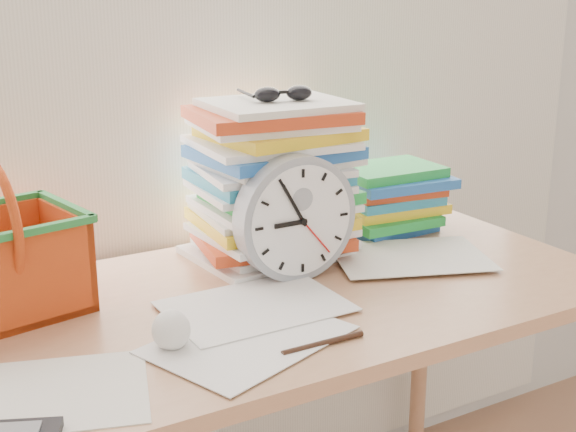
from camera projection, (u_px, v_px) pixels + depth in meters
desk at (268, 328)px, 1.58m from camera, size 1.40×0.70×0.75m
paper_stack at (273, 180)px, 1.73m from camera, size 0.36×0.30×0.34m
clock at (295, 218)px, 1.60m from camera, size 0.26×0.05×0.26m
sunglasses at (283, 94)px, 1.67m from camera, size 0.16×0.14×0.04m
book_stack at (391, 198)px, 1.93m from camera, size 0.28×0.22×0.16m
crumpled_ball at (171, 329)px, 1.32m from camera, size 0.07×0.07×0.07m
pen at (323, 343)px, 1.34m from camera, size 0.16×0.01×0.01m
scattered_papers at (267, 290)px, 1.56m from camera, size 1.26×0.42×0.02m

